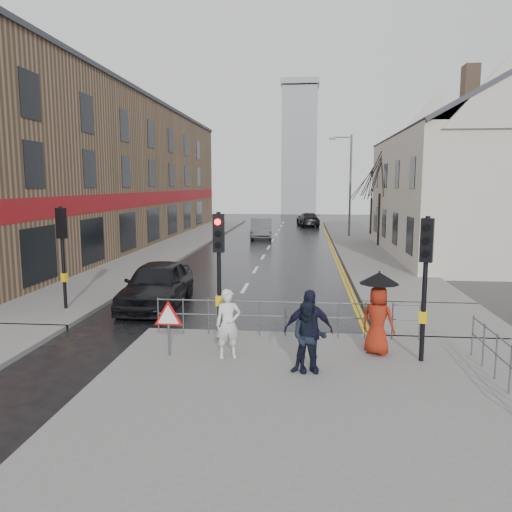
% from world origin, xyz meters
% --- Properties ---
extents(ground, '(120.00, 120.00, 0.00)m').
position_xyz_m(ground, '(0.00, 0.00, 0.00)').
color(ground, black).
rests_on(ground, ground).
extents(near_pavement, '(10.00, 9.00, 0.14)m').
position_xyz_m(near_pavement, '(3.00, -3.50, 0.07)').
color(near_pavement, '#605E5B').
rests_on(near_pavement, ground).
extents(left_pavement, '(4.00, 44.00, 0.14)m').
position_xyz_m(left_pavement, '(-6.50, 23.00, 0.07)').
color(left_pavement, '#605E5B').
rests_on(left_pavement, ground).
extents(right_pavement, '(4.00, 40.00, 0.14)m').
position_xyz_m(right_pavement, '(6.50, 25.00, 0.07)').
color(right_pavement, '#605E5B').
rests_on(right_pavement, ground).
extents(pavement_bridge_right, '(4.00, 4.20, 0.14)m').
position_xyz_m(pavement_bridge_right, '(6.50, 3.00, 0.07)').
color(pavement_bridge_right, '#605E5B').
rests_on(pavement_bridge_right, ground).
extents(building_left_terrace, '(8.00, 42.00, 10.00)m').
position_xyz_m(building_left_terrace, '(-12.00, 22.00, 5.00)').
color(building_left_terrace, '#85664D').
rests_on(building_left_terrace, ground).
extents(building_right_cream, '(9.00, 16.40, 10.10)m').
position_xyz_m(building_right_cream, '(12.00, 18.00, 4.78)').
color(building_right_cream, beige).
rests_on(building_right_cream, ground).
extents(church_tower, '(5.00, 5.00, 18.00)m').
position_xyz_m(church_tower, '(1.50, 62.00, 9.00)').
color(church_tower, '#94979C').
rests_on(church_tower, ground).
extents(traffic_signal_near_left, '(0.28, 0.27, 3.40)m').
position_xyz_m(traffic_signal_near_left, '(0.20, 0.20, 2.46)').
color(traffic_signal_near_left, black).
rests_on(traffic_signal_near_left, near_pavement).
extents(traffic_signal_near_right, '(0.34, 0.33, 3.40)m').
position_xyz_m(traffic_signal_near_right, '(5.20, -1.00, 2.46)').
color(traffic_signal_near_right, black).
rests_on(traffic_signal_near_right, near_pavement).
extents(traffic_signal_far_left, '(0.34, 0.33, 3.40)m').
position_xyz_m(traffic_signal_far_left, '(-5.50, 3.00, 2.46)').
color(traffic_signal_far_left, black).
rests_on(traffic_signal_far_left, left_pavement).
extents(guard_railing_front, '(7.14, 0.04, 1.00)m').
position_xyz_m(guard_railing_front, '(1.95, 0.60, 0.86)').
color(guard_railing_front, '#595B5E').
rests_on(guard_railing_front, near_pavement).
extents(guard_railing_side, '(0.04, 4.54, 1.00)m').
position_xyz_m(guard_railing_side, '(6.50, -2.75, 0.84)').
color(guard_railing_side, '#595B5E').
rests_on(guard_railing_side, near_pavement).
extents(warning_sign, '(0.80, 0.07, 1.35)m').
position_xyz_m(warning_sign, '(-0.80, -1.21, 1.04)').
color(warning_sign, '#595B5E').
rests_on(warning_sign, near_pavement).
extents(street_lamp, '(1.83, 0.25, 8.00)m').
position_xyz_m(street_lamp, '(5.82, 28.00, 4.71)').
color(street_lamp, '#595B5E').
rests_on(street_lamp, right_pavement).
extents(tree_near, '(2.40, 2.40, 6.58)m').
position_xyz_m(tree_near, '(7.50, 22.00, 5.14)').
color(tree_near, black).
rests_on(tree_near, right_pavement).
extents(tree_far, '(2.40, 2.40, 5.64)m').
position_xyz_m(tree_far, '(8.00, 30.00, 4.42)').
color(tree_far, black).
rests_on(tree_far, right_pavement).
extents(pedestrian_a, '(0.69, 0.54, 1.65)m').
position_xyz_m(pedestrian_a, '(0.65, -1.21, 0.97)').
color(pedestrian_a, silver).
rests_on(pedestrian_a, near_pavement).
extents(pedestrian_b, '(0.84, 0.68, 1.62)m').
position_xyz_m(pedestrian_b, '(2.55, -2.07, 0.95)').
color(pedestrian_b, black).
rests_on(pedestrian_b, near_pavement).
extents(pedestrian_with_umbrella, '(0.98, 0.96, 2.03)m').
position_xyz_m(pedestrian_with_umbrella, '(4.23, -0.60, 1.25)').
color(pedestrian_with_umbrella, maroon).
rests_on(pedestrian_with_umbrella, near_pavement).
extents(pedestrian_d, '(1.13, 0.60, 1.84)m').
position_xyz_m(pedestrian_d, '(2.54, -1.92, 1.06)').
color(pedestrian_d, black).
rests_on(pedestrian_d, near_pavement).
extents(car_parked, '(1.97, 4.75, 1.61)m').
position_xyz_m(car_parked, '(-2.66, 4.00, 0.80)').
color(car_parked, black).
rests_on(car_parked, ground).
extents(car_mid, '(2.00, 4.85, 1.56)m').
position_xyz_m(car_mid, '(-1.02, 27.00, 0.78)').
color(car_mid, '#4D5053').
rests_on(car_mid, ground).
extents(car_far, '(2.59, 5.02, 1.39)m').
position_xyz_m(car_far, '(2.76, 39.02, 0.70)').
color(car_far, black).
rests_on(car_far, ground).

